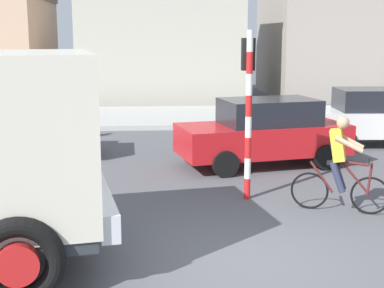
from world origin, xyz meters
name	(u,v)px	position (x,y,z in m)	size (l,w,h in m)	color
ground_plane	(245,262)	(0.00, 0.00, 0.00)	(120.00, 120.00, 0.00)	#56565B
sidewalk_far	(189,117)	(0.00, 13.49, 0.08)	(80.00, 5.00, 0.16)	#ADADA8
cyclist	(340,164)	(2.02, 2.18, 0.86)	(1.62, 0.75, 1.72)	black
traffic_light_pole	(248,91)	(0.52, 3.16, 2.07)	(0.24, 0.43, 3.20)	red
car_red_near	(264,132)	(1.37, 5.85, 0.82)	(4.27, 2.53, 1.60)	red
car_white_mid	(380,116)	(5.12, 8.18, 0.82)	(4.07, 2.01, 1.60)	white
car_far_side	(15,126)	(-4.80, 7.12, 0.82)	(4.08, 2.04, 1.60)	white
pedestrian_near_kerb	(54,114)	(-4.17, 9.14, 0.85)	(0.34, 0.22, 1.62)	#2D334C
building_mid_block	(160,41)	(-0.98, 19.68, 2.77)	(7.46, 5.77, 5.53)	#B2AD9E
building_corner_right	(379,35)	(10.21, 21.41, 3.02)	(11.54, 7.67, 6.04)	#9E9389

